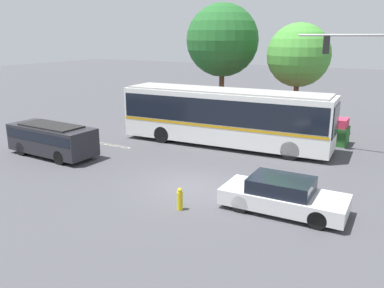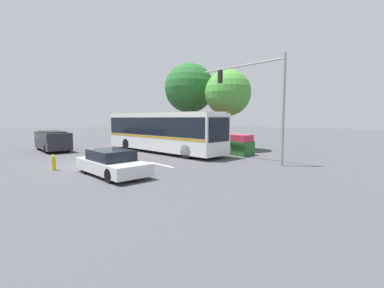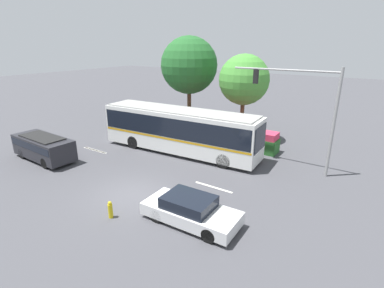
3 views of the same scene
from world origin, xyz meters
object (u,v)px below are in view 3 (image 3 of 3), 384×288
object	(u,v)px
traffic_light_pole	(307,102)
sedan_foreground	(190,210)
city_bus	(179,128)
street_tree_left	(189,65)
fire_hydrant	(110,210)
suv_left_lane	(43,146)
street_tree_centre	(244,80)

from	to	relation	value
traffic_light_pole	sedan_foreground	bearing A→B (deg)	73.42
city_bus	street_tree_left	size ratio (longest dim) A/B	1.46
city_bus	fire_hydrant	world-z (taller)	city_bus
fire_hydrant	sedan_foreground	bearing A→B (deg)	28.50
sedan_foreground	street_tree_left	distance (m)	16.43
traffic_light_pole	street_tree_left	xyz separation A→B (m)	(-11.37, 4.12, 1.46)
suv_left_lane	fire_hydrant	xyz separation A→B (m)	(9.51, -2.43, -0.59)
suv_left_lane	traffic_light_pole	bearing A→B (deg)	29.50
city_bus	sedan_foreground	xyz separation A→B (m)	(5.80, -7.14, -1.26)
city_bus	traffic_light_pole	distance (m)	8.93
city_bus	street_tree_centre	xyz separation A→B (m)	(2.61, 5.28, 3.16)
sedan_foreground	fire_hydrant	xyz separation A→B (m)	(-3.32, -1.80, -0.19)
city_bus	street_tree_left	bearing A→B (deg)	114.11
street_tree_left	fire_hydrant	distance (m)	16.56
sedan_foreground	street_tree_left	world-z (taller)	street_tree_left
sedan_foreground	street_tree_centre	bearing A→B (deg)	102.74
street_tree_centre	city_bus	bearing A→B (deg)	-116.33
sedan_foreground	city_bus	bearing A→B (deg)	127.43
sedan_foreground	traffic_light_pole	world-z (taller)	traffic_light_pole
traffic_light_pole	fire_hydrant	size ratio (longest dim) A/B	7.65
sedan_foreground	street_tree_left	size ratio (longest dim) A/B	0.54
street_tree_left	street_tree_centre	xyz separation A→B (m)	(5.59, -0.40, -0.89)
sedan_foreground	fire_hydrant	world-z (taller)	sedan_foreground
suv_left_lane	street_tree_centre	size ratio (longest dim) A/B	0.72
city_bus	sedan_foreground	size ratio (longest dim) A/B	2.73
suv_left_lane	fire_hydrant	size ratio (longest dim) A/B	5.95
fire_hydrant	suv_left_lane	bearing A→B (deg)	165.66
sedan_foreground	street_tree_centre	xyz separation A→B (m)	(-3.19, 12.43, 4.42)
sedan_foreground	traffic_light_pole	xyz separation A→B (m)	(2.59, 8.71, 3.85)
suv_left_lane	city_bus	bearing A→B (deg)	44.69
city_bus	sedan_foreground	distance (m)	9.29
street_tree_centre	suv_left_lane	bearing A→B (deg)	-129.24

